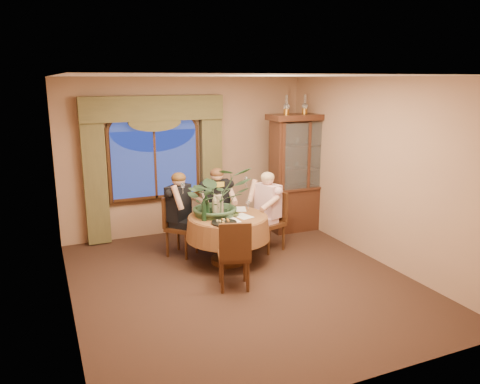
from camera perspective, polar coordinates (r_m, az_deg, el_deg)
name	(u,v)px	position (r m, az deg, el deg)	size (l,w,h in m)	color
floor	(242,281)	(6.69, 0.23, -10.78)	(5.00, 5.00, 0.00)	black
wall_back	(187,156)	(8.55, -6.52, 4.35)	(4.50, 4.50, 0.00)	#987258
wall_right	(377,171)	(7.42, 16.38, 2.47)	(5.00, 5.00, 0.00)	#987258
ceiling	(242,76)	(6.09, 0.25, 13.97)	(5.00, 5.00, 0.00)	white
window	(155,165)	(8.35, -10.31, 3.30)	(1.62, 0.10, 1.32)	navy
arched_transom	(153,120)	(8.25, -10.54, 8.64)	(1.60, 0.06, 0.44)	navy
drapery_left	(95,177)	(8.15, -17.25, 1.80)	(0.38, 0.14, 2.32)	#4D4829
drapery_right	(211,168)	(8.61, -3.51, 2.99)	(0.38, 0.14, 2.32)	#4D4829
swag_valance	(154,108)	(8.15, -10.47, 10.00)	(2.45, 0.16, 0.42)	#4D4829
dining_table	(228,239)	(7.19, -1.47, -5.77)	(1.29, 1.29, 0.75)	maroon
china_cabinet	(303,173)	(8.73, 7.65, 2.35)	(1.33, 0.53, 2.15)	#341910
oil_lamp_left	(287,105)	(8.39, 5.70, 10.53)	(0.11, 0.11, 0.34)	#A5722D
oil_lamp_center	(305,104)	(8.58, 7.91, 10.54)	(0.11, 0.11, 0.34)	#A5722D
oil_lamp_right	(323,104)	(8.78, 10.03, 10.53)	(0.11, 0.11, 0.34)	#A5722D
chair_right	(269,222)	(7.70, 3.56, -3.65)	(0.42, 0.42, 0.96)	black
chair_back_right	(218,216)	(8.00, -2.74, -2.97)	(0.42, 0.42, 0.96)	black
chair_back	(182,226)	(7.52, -7.13, -4.17)	(0.42, 0.42, 0.96)	black
chair_front_left	(234,254)	(6.32, -0.76, -7.55)	(0.42, 0.42, 0.96)	black
person_pink	(268,211)	(7.70, 3.42, -2.30)	(0.47, 0.43, 1.31)	#D2A5A9
person_back	(179,213)	(7.53, -7.50, -2.61)	(0.48, 0.44, 1.35)	black
person_scarf	(217,206)	(7.91, -2.82, -1.76)	(0.48, 0.44, 1.33)	black
stoneware_vase	(219,205)	(7.12, -2.61, -1.56)	(0.16, 0.16, 0.30)	#90765F
centerpiece_plant	(217,173)	(7.01, -2.84, 2.33)	(1.02, 1.13, 0.88)	#335032
olive_bowl	(234,215)	(7.05, -0.72, -2.77)	(0.15, 0.15, 0.05)	#4A5A2C
cheese_platter	(224,223)	(6.70, -1.95, -3.76)	(0.37, 0.37, 0.02)	black
wine_bottle_0	(204,210)	(6.80, -4.41, -2.19)	(0.07, 0.07, 0.33)	black
wine_bottle_1	(207,208)	(6.87, -4.02, -2.02)	(0.07, 0.07, 0.33)	black
wine_bottle_2	(206,204)	(7.11, -4.15, -1.47)	(0.07, 0.07, 0.33)	black
wine_bottle_3	(214,205)	(7.04, -3.13, -1.61)	(0.07, 0.07, 0.33)	tan
tasting_paper_0	(243,216)	(7.04, 0.36, -2.97)	(0.21, 0.30, 0.00)	white
tasting_paper_1	(239,209)	(7.41, -0.09, -2.11)	(0.21, 0.30, 0.00)	white
tasting_paper_2	(231,220)	(6.84, -1.11, -3.45)	(0.21, 0.30, 0.00)	white
wine_glass_person_pink	(248,205)	(7.33, 0.98, -1.59)	(0.07, 0.07, 0.18)	silver
wine_glass_person_back	(203,207)	(7.25, -4.48, -1.80)	(0.07, 0.07, 0.18)	silver
wine_glass_person_scarf	(222,203)	(7.45, -2.19, -1.34)	(0.07, 0.07, 0.18)	silver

